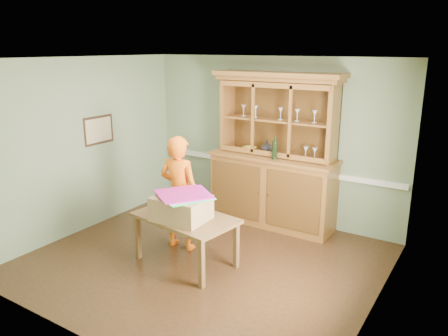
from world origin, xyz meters
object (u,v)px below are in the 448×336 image
Objects in this scene: cardboard_box at (181,208)px; person at (180,193)px; china_hutch at (274,173)px; dining_table at (185,222)px.

cardboard_box is 0.40× the size of person.
person reaches higher than cardboard_box.
china_hutch reaches higher than person.
dining_table is 0.87× the size of person.
dining_table is 2.16× the size of cardboard_box.
china_hutch is 1.70m from person.
cardboard_box is 0.60m from person.
dining_table is (-0.36, -1.88, -0.27)m from china_hutch.
china_hutch is 1.71× the size of dining_table.
china_hutch reaches higher than dining_table.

